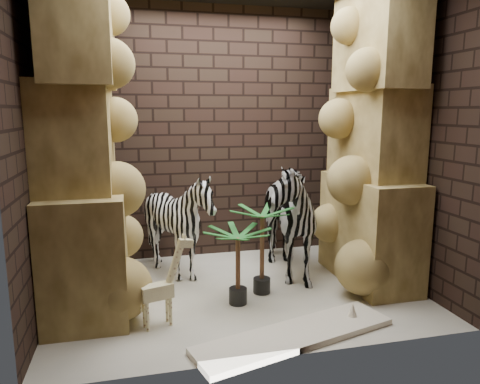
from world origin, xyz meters
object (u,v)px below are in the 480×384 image
object	(u,v)px
zebra_right	(278,207)
zebra_left	(179,230)
surfboard	(296,335)
palm_front	(262,250)
palm_back	(238,266)
giraffe_toy	(156,282)

from	to	relation	value
zebra_right	zebra_left	world-z (taller)	zebra_right
zebra_right	surfboard	bearing A→B (deg)	-103.10
zebra_left	surfboard	distance (m)	1.81
zebra_left	surfboard	size ratio (longest dim) A/B	0.69
palm_front	palm_back	bearing A→B (deg)	-146.45
giraffe_toy	palm_front	xyz separation A→B (m)	(1.05, 0.47, 0.05)
palm_back	surfboard	world-z (taller)	palm_back
zebra_left	palm_front	world-z (taller)	zebra_left
zebra_left	surfboard	xyz separation A→B (m)	(0.75, -1.57, -0.50)
zebra_right	giraffe_toy	world-z (taller)	zebra_right
zebra_left	palm_front	bearing A→B (deg)	-22.98
palm_back	surfboard	distance (m)	0.87
zebra_left	zebra_right	bearing A→B (deg)	9.21
zebra_right	zebra_left	distance (m)	1.10
giraffe_toy	surfboard	bearing A→B (deg)	-40.74
palm_front	surfboard	xyz separation A→B (m)	(0.01, -0.94, -0.41)
zebra_left	palm_back	world-z (taller)	zebra_left
giraffe_toy	surfboard	distance (m)	1.21
zebra_left	palm_front	size ratio (longest dim) A/B	1.33
zebra_left	surfboard	world-z (taller)	zebra_left
giraffe_toy	palm_front	size ratio (longest dim) A/B	0.89
zebra_left	palm_back	xyz separation A→B (m)	(0.46, -0.82, -0.16)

